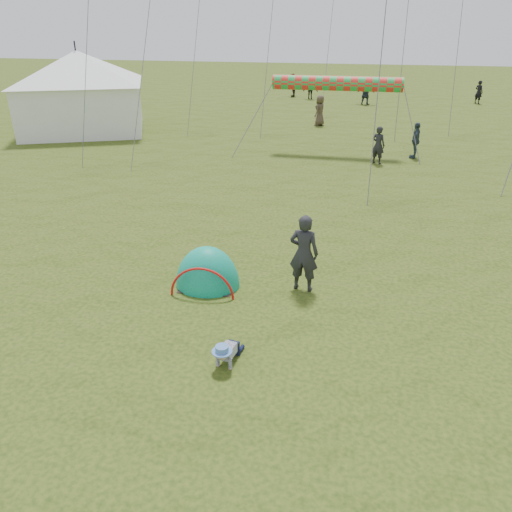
% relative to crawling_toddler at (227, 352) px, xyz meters
% --- Properties ---
extents(ground, '(140.00, 140.00, 0.00)m').
position_rel_crawling_toddler_xyz_m(ground, '(0.45, -0.41, -0.26)').
color(ground, '#1E350F').
extents(crawling_toddler, '(0.57, 0.73, 0.51)m').
position_rel_crawling_toddler_xyz_m(crawling_toddler, '(0.00, 0.00, 0.00)').
color(crawling_toddler, black).
rests_on(crawling_toddler, ground).
extents(popup_tent, '(1.58, 1.33, 1.95)m').
position_rel_crawling_toddler_xyz_m(popup_tent, '(-1.21, 2.76, -0.26)').
color(popup_tent, '#08766B').
rests_on(popup_tent, ground).
extents(standing_adult, '(0.72, 0.52, 1.82)m').
position_rel_crawling_toddler_xyz_m(standing_adult, '(0.98, 3.05, 0.66)').
color(standing_adult, '#232327').
rests_on(standing_adult, ground).
extents(event_marquee, '(8.61, 8.61, 4.50)m').
position_rel_crawling_toddler_xyz_m(event_marquee, '(-13.32, 18.78, 1.99)').
color(event_marquee, white).
rests_on(event_marquee, ground).
extents(crowd_person_3, '(1.13, 0.65, 1.74)m').
position_rel_crawling_toddler_xyz_m(crowd_person_3, '(-2.40, 33.79, 0.62)').
color(crowd_person_3, black).
rests_on(crowd_person_3, ground).
extents(crowd_person_4, '(0.80, 0.97, 1.71)m').
position_rel_crawling_toddler_xyz_m(crowd_person_4, '(-0.60, 22.97, 0.60)').
color(crowd_person_4, '#453829').
rests_on(crowd_person_4, ground).
extents(crowd_person_5, '(1.69, 0.84, 1.75)m').
position_rel_crawling_toddler_xyz_m(crowd_person_5, '(1.88, 31.76, 0.62)').
color(crowd_person_5, '#293640').
rests_on(crowd_person_5, ground).
extents(crowd_person_6, '(0.69, 0.61, 1.59)m').
position_rel_crawling_toddler_xyz_m(crowd_person_6, '(2.69, 14.85, 0.54)').
color(crowd_person_6, black).
rests_on(crowd_person_6, ground).
extents(crowd_person_7, '(0.76, 0.92, 1.76)m').
position_rel_crawling_toddler_xyz_m(crowd_person_7, '(-3.99, 34.77, 0.63)').
color(crowd_person_7, black).
rests_on(crowd_person_7, ground).
extents(crowd_person_8, '(0.51, 0.97, 1.58)m').
position_rel_crawling_toddler_xyz_m(crowd_person_8, '(4.32, 16.22, 0.53)').
color(crowd_person_8, '#32414B').
rests_on(crowd_person_8, ground).
extents(crowd_person_9, '(1.25, 1.03, 1.68)m').
position_rel_crawling_toddler_xyz_m(crowd_person_9, '(-21.07, 25.05, 0.58)').
color(crowd_person_9, black).
rests_on(crowd_person_9, ground).
extents(crowd_person_11, '(1.71, 1.07, 1.76)m').
position_rel_crawling_toddler_xyz_m(crowd_person_11, '(-14.81, 27.62, 0.63)').
color(crowd_person_11, '#1C212B').
rests_on(crowd_person_11, ground).
extents(crowd_person_12, '(0.70, 0.70, 1.64)m').
position_rel_crawling_toddler_xyz_m(crowd_person_12, '(10.04, 33.97, 0.56)').
color(crowd_person_12, black).
rests_on(crowd_person_12, ground).
extents(rainbow_tube_kite, '(5.74, 0.64, 0.64)m').
position_rel_crawling_toddler_xyz_m(rainbow_tube_kite, '(0.66, 16.50, 2.83)').
color(rainbow_tube_kite, red).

